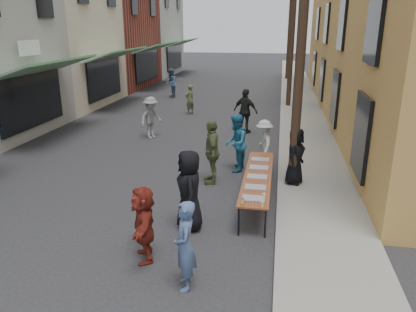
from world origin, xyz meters
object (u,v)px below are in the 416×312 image
(serving_table, at_px, (258,176))
(server, at_px, (295,156))
(utility_pole_mid, at_px, (293,23))
(guest_front_c, at_px, (236,143))
(catering_tray_sausage, at_px, (253,200))
(utility_pole_near, at_px, (303,23))
(utility_pole_far, at_px, (290,24))
(guest_front_a, at_px, (189,190))

(serving_table, distance_m, server, 1.63)
(utility_pole_mid, distance_m, serving_table, 13.80)
(utility_pole_mid, xyz_separation_m, guest_front_c, (-1.76, -10.95, -3.58))
(utility_pole_mid, relative_size, server, 5.52)
(serving_table, xyz_separation_m, catering_tray_sausage, (0.00, -1.65, 0.08))
(server, bearing_deg, utility_pole_near, 159.19)
(utility_pole_near, height_order, catering_tray_sausage, utility_pole_near)
(utility_pole_mid, height_order, server, utility_pole_mid)
(utility_pole_mid, distance_m, catering_tray_sausage, 15.37)
(serving_table, bearing_deg, utility_pole_mid, 86.01)
(guest_front_c, bearing_deg, serving_table, 22.12)
(serving_table, bearing_deg, utility_pole_far, 87.90)
(serving_table, height_order, guest_front_c, guest_front_c)
(utility_pole_mid, xyz_separation_m, guest_front_a, (-2.36, -14.95, -3.57))
(guest_front_a, bearing_deg, serving_table, 120.19)
(catering_tray_sausage, bearing_deg, server, 71.68)
(catering_tray_sausage, xyz_separation_m, guest_front_c, (-0.83, 3.93, 0.13))
(utility_pole_mid, xyz_separation_m, utility_pole_far, (0.00, 12.00, 0.00))
(utility_pole_near, xyz_separation_m, serving_table, (-0.92, -1.23, -3.79))
(utility_pole_far, relative_size, catering_tray_sausage, 18.00)
(utility_pole_mid, relative_size, utility_pole_far, 1.00)
(utility_pole_mid, xyz_separation_m, serving_table, (-0.92, -13.23, -3.79))
(utility_pole_far, distance_m, guest_front_a, 27.29)
(utility_pole_far, height_order, guest_front_c, utility_pole_far)
(utility_pole_mid, distance_m, guest_front_c, 11.65)
(utility_pole_near, relative_size, guest_front_c, 4.91)
(utility_pole_near, height_order, server, utility_pole_near)
(catering_tray_sausage, distance_m, guest_front_c, 4.02)
(utility_pole_mid, bearing_deg, utility_pole_near, -90.00)
(guest_front_a, bearing_deg, catering_tray_sausage, 72.70)
(utility_pole_far, distance_m, server, 24.21)
(utility_pole_near, height_order, guest_front_a, utility_pole_near)
(utility_pole_far, bearing_deg, utility_pole_mid, -90.00)
(utility_pole_near, height_order, utility_pole_far, same)
(utility_pole_near, relative_size, server, 5.52)
(utility_pole_far, xyz_separation_m, guest_front_c, (-1.76, -22.95, -3.58))
(utility_pole_near, xyz_separation_m, utility_pole_mid, (0.00, 12.00, 0.00))
(serving_table, bearing_deg, guest_front_a, -129.82)
(utility_pole_near, relative_size, utility_pole_mid, 1.00)
(utility_pole_near, distance_m, utility_pole_mid, 12.00)
(utility_pole_far, height_order, catering_tray_sausage, utility_pole_far)
(catering_tray_sausage, relative_size, guest_front_a, 0.27)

